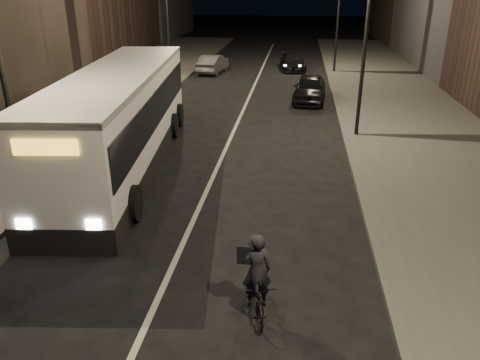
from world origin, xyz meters
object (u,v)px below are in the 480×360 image
(streetlight_right_mid, at_px, (362,12))
(cyclist_on_bicycle, at_px, (257,287))
(car_far, at_px, (293,62))
(car_near, at_px, (310,88))
(car_mid, at_px, (213,64))
(streetlight_left_far, at_px, (170,0))
(city_bus, at_px, (121,115))
(streetlight_left_near, at_px, (2,27))

(streetlight_right_mid, relative_size, cyclist_on_bicycle, 4.08)
(car_far, bearing_deg, streetlight_right_mid, -87.71)
(cyclist_on_bicycle, bearing_deg, car_near, 72.51)
(car_mid, distance_m, car_far, 6.37)
(streetlight_left_far, bearing_deg, streetlight_right_mid, -43.16)
(streetlight_left_far, relative_size, car_mid, 1.96)
(cyclist_on_bicycle, height_order, car_mid, cyclist_on_bicycle)
(streetlight_left_far, height_order, city_bus, streetlight_left_far)
(streetlight_left_far, xyz_separation_m, city_bus, (1.73, -14.41, -3.42))
(streetlight_left_far, xyz_separation_m, car_far, (7.78, 7.08, -4.73))
(streetlight_right_mid, bearing_deg, car_far, 99.59)
(car_mid, height_order, car_far, car_mid)
(streetlight_left_near, height_order, car_near, streetlight_left_near)
(streetlight_left_far, xyz_separation_m, car_near, (8.93, -3.31, -4.61))
(streetlight_left_near, distance_m, car_far, 26.68)
(streetlight_left_near, distance_m, city_bus, 5.26)
(streetlight_right_mid, height_order, cyclist_on_bicycle, streetlight_right_mid)
(streetlight_left_far, height_order, car_mid, streetlight_left_far)
(streetlight_left_far, height_order, car_near, streetlight_left_far)
(streetlight_left_far, bearing_deg, car_near, -20.35)
(cyclist_on_bicycle, xyz_separation_m, car_far, (0.22, 29.68, -0.04))
(city_bus, bearing_deg, streetlight_left_near, -121.83)
(streetlight_right_mid, relative_size, streetlight_left_near, 1.00)
(car_far, bearing_deg, streetlight_left_near, -114.52)
(city_bus, bearing_deg, streetlight_right_mid, 20.17)
(cyclist_on_bicycle, relative_size, car_near, 0.45)
(city_bus, relative_size, car_far, 3.10)
(cyclist_on_bicycle, distance_m, car_mid, 28.27)
(car_mid, relative_size, car_far, 0.96)
(streetlight_right_mid, bearing_deg, cyclist_on_bicycle, -103.86)
(streetlight_left_far, relative_size, car_near, 1.83)
(car_far, bearing_deg, cyclist_on_bicycle, -97.72)
(streetlight_left_far, height_order, cyclist_on_bicycle, streetlight_left_far)
(city_bus, height_order, car_near, city_bus)
(city_bus, bearing_deg, streetlight_left_far, 90.77)
(cyclist_on_bicycle, relative_size, car_mid, 0.48)
(cyclist_on_bicycle, relative_size, car_far, 0.46)
(car_near, bearing_deg, car_mid, 135.01)
(streetlight_right_mid, height_order, streetlight_left_far, same)
(city_bus, relative_size, car_mid, 3.24)
(car_near, bearing_deg, streetlight_right_mid, -71.12)
(streetlight_left_near, distance_m, car_near, 17.80)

